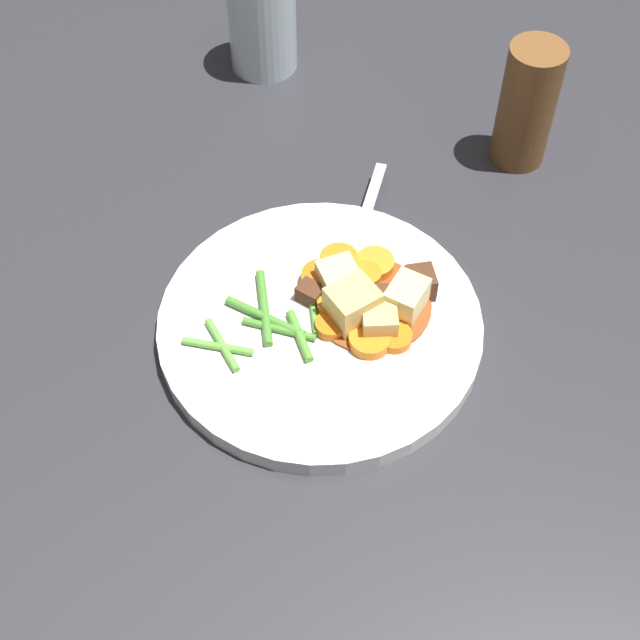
# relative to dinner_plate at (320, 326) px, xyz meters

# --- Properties ---
(ground_plane) EXTENTS (3.00, 3.00, 0.00)m
(ground_plane) POSITION_rel_dinner_plate_xyz_m (0.00, 0.00, -0.01)
(ground_plane) COLOR #2D2D33
(dinner_plate) EXTENTS (0.27, 0.27, 0.02)m
(dinner_plate) POSITION_rel_dinner_plate_xyz_m (0.00, 0.00, 0.00)
(dinner_plate) COLOR white
(dinner_plate) RESTS_ON ground_plane
(stew_sauce) EXTENTS (0.10, 0.10, 0.00)m
(stew_sauce) POSITION_rel_dinner_plate_xyz_m (0.05, 0.00, 0.01)
(stew_sauce) COLOR brown
(stew_sauce) RESTS_ON dinner_plate
(carrot_slice_0) EXTENTS (0.04, 0.04, 0.01)m
(carrot_slice_0) POSITION_rel_dinner_plate_xyz_m (0.06, 0.04, 0.01)
(carrot_slice_0) COLOR orange
(carrot_slice_0) RESTS_ON dinner_plate
(carrot_slice_1) EXTENTS (0.04, 0.04, 0.01)m
(carrot_slice_1) POSITION_rel_dinner_plate_xyz_m (0.05, -0.04, 0.01)
(carrot_slice_1) COLOR orange
(carrot_slice_1) RESTS_ON dinner_plate
(carrot_slice_2) EXTENTS (0.04, 0.04, 0.01)m
(carrot_slice_2) POSITION_rel_dinner_plate_xyz_m (0.04, 0.05, 0.02)
(carrot_slice_2) COLOR orange
(carrot_slice_2) RESTS_ON dinner_plate
(carrot_slice_3) EXTENTS (0.03, 0.03, 0.01)m
(carrot_slice_3) POSITION_rel_dinner_plate_xyz_m (0.01, -0.01, 0.01)
(carrot_slice_3) COLOR orange
(carrot_slice_3) RESTS_ON dinner_plate
(carrot_slice_4) EXTENTS (0.04, 0.04, 0.01)m
(carrot_slice_4) POSITION_rel_dinner_plate_xyz_m (0.05, 0.03, 0.02)
(carrot_slice_4) COLOR orange
(carrot_slice_4) RESTS_ON dinner_plate
(carrot_slice_5) EXTENTS (0.04, 0.04, 0.01)m
(carrot_slice_5) POSITION_rel_dinner_plate_xyz_m (0.01, 0.01, 0.01)
(carrot_slice_5) COLOR orange
(carrot_slice_5) RESTS_ON dinner_plate
(carrot_slice_6) EXTENTS (0.05, 0.05, 0.01)m
(carrot_slice_6) POSITION_rel_dinner_plate_xyz_m (0.01, 0.04, 0.02)
(carrot_slice_6) COLOR orange
(carrot_slice_6) RESTS_ON dinner_plate
(carrot_slice_7) EXTENTS (0.05, 0.05, 0.01)m
(carrot_slice_7) POSITION_rel_dinner_plate_xyz_m (0.03, -0.04, 0.01)
(carrot_slice_7) COLOR orange
(carrot_slice_7) RESTS_ON dinner_plate
(potato_chunk_0) EXTENTS (0.03, 0.03, 0.03)m
(potato_chunk_0) POSITION_rel_dinner_plate_xyz_m (0.04, -0.03, 0.02)
(potato_chunk_0) COLOR #DBBC6B
(potato_chunk_0) RESTS_ON dinner_plate
(potato_chunk_1) EXTENTS (0.05, 0.04, 0.03)m
(potato_chunk_1) POSITION_rel_dinner_plate_xyz_m (0.07, -0.01, 0.02)
(potato_chunk_1) COLOR #EAD68C
(potato_chunk_1) RESTS_ON dinner_plate
(potato_chunk_2) EXTENTS (0.05, 0.04, 0.04)m
(potato_chunk_2) POSITION_rel_dinner_plate_xyz_m (0.03, -0.01, 0.03)
(potato_chunk_2) COLOR #DBBC6B
(potato_chunk_2) RESTS_ON dinner_plate
(potato_chunk_3) EXTENTS (0.03, 0.03, 0.03)m
(potato_chunk_3) POSITION_rel_dinner_plate_xyz_m (0.03, 0.02, 0.02)
(potato_chunk_3) COLOR #EAD68C
(potato_chunk_3) RESTS_ON dinner_plate
(meat_chunk_0) EXTENTS (0.03, 0.03, 0.02)m
(meat_chunk_0) POSITION_rel_dinner_plate_xyz_m (0.09, 0.00, 0.02)
(meat_chunk_0) COLOR #4C2B19
(meat_chunk_0) RESTS_ON dinner_plate
(meat_chunk_1) EXTENTS (0.03, 0.03, 0.02)m
(meat_chunk_1) POSITION_rel_dinner_plate_xyz_m (0.00, 0.02, 0.02)
(meat_chunk_1) COLOR #4C2B19
(meat_chunk_1) RESTS_ON dinner_plate
(meat_chunk_2) EXTENTS (0.03, 0.03, 0.02)m
(meat_chunk_2) POSITION_rel_dinner_plate_xyz_m (0.05, 0.00, 0.02)
(meat_chunk_2) COLOR #4C2B19
(meat_chunk_2) RESTS_ON dinner_plate
(green_bean_0) EXTENTS (0.01, 0.05, 0.01)m
(green_bean_0) POSITION_rel_dinner_plate_xyz_m (-0.02, -0.01, 0.01)
(green_bean_0) COLOR #599E38
(green_bean_0) RESTS_ON dinner_plate
(green_bean_1) EXTENTS (0.05, 0.04, 0.01)m
(green_bean_1) POSITION_rel_dinner_plate_xyz_m (-0.04, 0.00, 0.01)
(green_bean_1) COLOR #4C8E33
(green_bean_1) RESTS_ON dinner_plate
(green_bean_2) EXTENTS (0.01, 0.06, 0.01)m
(green_bean_2) POSITION_rel_dinner_plate_xyz_m (-0.08, 0.00, 0.01)
(green_bean_2) COLOR #66AD42
(green_bean_2) RESTS_ON dinner_plate
(green_bean_3) EXTENTS (0.02, 0.08, 0.01)m
(green_bean_3) POSITION_rel_dinner_plate_xyz_m (-0.04, 0.03, 0.01)
(green_bean_3) COLOR #4C8E33
(green_bean_3) RESTS_ON dinner_plate
(green_bean_4) EXTENTS (0.05, 0.04, 0.01)m
(green_bean_4) POSITION_rel_dinner_plate_xyz_m (-0.09, -0.00, 0.01)
(green_bean_4) COLOR #66AD42
(green_bean_4) RESTS_ON dinner_plate
(green_bean_5) EXTENTS (0.06, 0.06, 0.01)m
(green_bean_5) POSITION_rel_dinner_plate_xyz_m (-0.04, 0.02, 0.01)
(green_bean_5) COLOR #4C8E33
(green_bean_5) RESTS_ON dinner_plate
(green_bean_6) EXTENTS (0.02, 0.07, 0.01)m
(green_bean_6) POSITION_rel_dinner_plate_xyz_m (-0.00, 0.02, 0.01)
(green_bean_6) COLOR #66AD42
(green_bean_6) RESTS_ON dinner_plate
(fork) EXTENTS (0.11, 0.15, 0.00)m
(fork) POSITION_rel_dinner_plate_xyz_m (0.06, 0.08, 0.01)
(fork) COLOR silver
(fork) RESTS_ON dinner_plate
(water_glass) EXTENTS (0.07, 0.07, 0.12)m
(water_glass) POSITION_rel_dinner_plate_xyz_m (0.06, 0.36, 0.05)
(water_glass) COLOR silver
(water_glass) RESTS_ON ground_plane
(pepper_mill) EXTENTS (0.05, 0.05, 0.13)m
(pepper_mill) POSITION_rel_dinner_plate_xyz_m (0.26, 0.14, 0.05)
(pepper_mill) COLOR brown
(pepper_mill) RESTS_ON ground_plane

